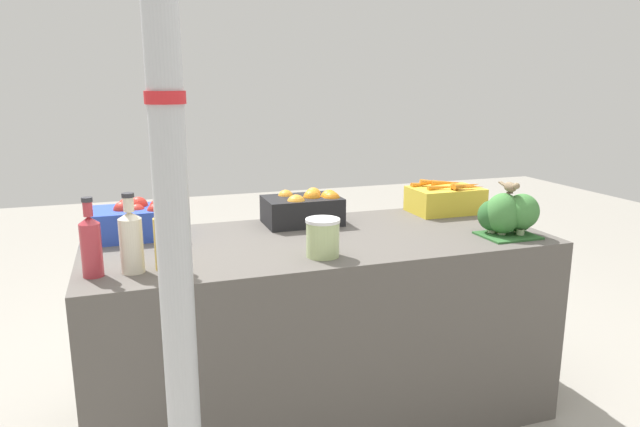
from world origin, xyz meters
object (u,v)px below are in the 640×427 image
(carrot_crate, at_px, (445,199))
(juice_bottle_ruby, at_px, (91,244))
(orange_crate, at_px, (305,208))
(apple_crate, at_px, (136,219))
(broccoli_pile, at_px, (509,214))
(juice_bottle_cloudy, at_px, (131,240))
(sparrow_bird, at_px, (511,187))
(juice_bottle_golden, at_px, (165,239))
(support_pole, at_px, (166,113))
(pickle_jar, at_px, (323,238))

(carrot_crate, relative_size, juice_bottle_ruby, 1.27)
(carrot_crate, bearing_deg, orange_crate, -179.86)
(apple_crate, bearing_deg, orange_crate, -0.48)
(broccoli_pile, bearing_deg, juice_bottle_cloudy, 179.73)
(sparrow_bird, bearing_deg, broccoli_pile, 140.45)
(juice_bottle_golden, relative_size, sparrow_bird, 1.85)
(apple_crate, relative_size, sparrow_bird, 2.43)
(broccoli_pile, height_order, juice_bottle_ruby, juice_bottle_ruby)
(carrot_crate, distance_m, juice_bottle_cloudy, 1.52)
(support_pole, height_order, broccoli_pile, support_pole)
(orange_crate, xyz_separation_m, juice_bottle_golden, (-0.63, -0.46, 0.03))
(support_pole, relative_size, apple_crate, 7.96)
(juice_bottle_cloudy, bearing_deg, juice_bottle_golden, 0.00)
(juice_bottle_ruby, bearing_deg, juice_bottle_cloudy, 0.00)
(juice_bottle_ruby, bearing_deg, pickle_jar, -2.47)
(apple_crate, height_order, juice_bottle_cloudy, juice_bottle_cloudy)
(carrot_crate, relative_size, pickle_jar, 2.37)
(support_pole, height_order, juice_bottle_cloudy, support_pole)
(juice_bottle_cloudy, relative_size, pickle_jar, 1.92)
(support_pole, bearing_deg, pickle_jar, 40.49)
(carrot_crate, distance_m, pickle_jar, 0.93)
(broccoli_pile, bearing_deg, sparrow_bird, -133.60)
(carrot_crate, distance_m, juice_bottle_golden, 1.41)
(orange_crate, bearing_deg, juice_bottle_cloudy, -148.28)
(juice_bottle_ruby, xyz_separation_m, juice_bottle_golden, (0.23, 0.00, -0.00))
(apple_crate, height_order, orange_crate, apple_crate)
(juice_bottle_ruby, bearing_deg, juice_bottle_golden, 0.00)
(carrot_crate, distance_m, sparrow_bird, 0.50)
(carrot_crate, height_order, pickle_jar, carrot_crate)
(juice_bottle_cloudy, bearing_deg, support_pole, -78.69)
(orange_crate, relative_size, broccoli_pile, 1.41)
(apple_crate, relative_size, broccoli_pile, 1.41)
(orange_crate, bearing_deg, pickle_jar, -99.99)
(carrot_crate, distance_m, broccoli_pile, 0.46)
(apple_crate, xyz_separation_m, sparrow_bird, (1.43, -0.48, 0.13))
(orange_crate, relative_size, pickle_jar, 2.37)
(support_pole, bearing_deg, orange_crate, 56.42)
(sparrow_bird, bearing_deg, juice_bottle_cloudy, -86.80)
(juice_bottle_ruby, relative_size, sparrow_bird, 1.91)
(juice_bottle_ruby, bearing_deg, support_pole, -66.06)
(carrot_crate, height_order, juice_bottle_cloudy, juice_bottle_cloudy)
(orange_crate, relative_size, sparrow_bird, 2.43)
(orange_crate, distance_m, juice_bottle_ruby, 0.97)
(juice_bottle_ruby, bearing_deg, broccoli_pile, -0.25)
(support_pole, height_order, carrot_crate, support_pole)
(orange_crate, xyz_separation_m, pickle_jar, (-0.09, -0.49, -0.00))
(carrot_crate, relative_size, juice_bottle_golden, 1.31)
(orange_crate, bearing_deg, broccoli_pile, -32.47)
(orange_crate, bearing_deg, sparrow_bird, -33.78)
(support_pole, distance_m, juice_bottle_cloudy, 0.67)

